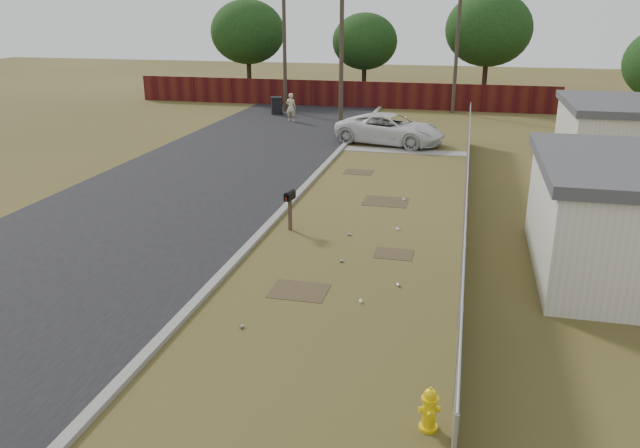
% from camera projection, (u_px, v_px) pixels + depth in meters
% --- Properties ---
extents(ground, '(120.00, 120.00, 0.00)m').
position_uv_depth(ground, '(364.00, 228.00, 19.95)').
color(ground, brown).
rests_on(ground, ground).
extents(street, '(15.10, 60.00, 0.12)m').
position_uv_depth(street, '(248.00, 160.00, 28.80)').
color(street, black).
rests_on(street, ground).
extents(chainlink_fence, '(0.10, 27.06, 2.02)m').
position_uv_depth(chainlink_fence, '(466.00, 202.00, 19.95)').
color(chainlink_fence, '#999CA2').
rests_on(chainlink_fence, ground).
extents(privacy_fence, '(30.00, 0.12, 1.80)m').
position_uv_depth(privacy_fence, '(338.00, 94.00, 43.92)').
color(privacy_fence, '#4A160F').
rests_on(privacy_fence, ground).
extents(utility_poles, '(12.60, 8.24, 9.00)m').
position_uv_depth(utility_poles, '(362.00, 41.00, 38.19)').
color(utility_poles, '#44392D').
rests_on(utility_poles, ground).
extents(horizon_trees, '(33.32, 31.94, 7.78)m').
position_uv_depth(horizon_trees, '(439.00, 41.00, 39.89)').
color(horizon_trees, black).
rests_on(horizon_trees, ground).
extents(fire_hydrant, '(0.40, 0.40, 0.81)m').
position_uv_depth(fire_hydrant, '(429.00, 410.00, 10.33)').
color(fire_hydrant, yellow).
rests_on(fire_hydrant, ground).
extents(mailbox, '(0.27, 0.56, 1.29)m').
position_uv_depth(mailbox, '(290.00, 199.00, 19.45)').
color(mailbox, '#4F3C2D').
rests_on(mailbox, ground).
extents(pickup_truck, '(5.99, 3.87, 1.53)m').
position_uv_depth(pickup_truck, '(390.00, 129.00, 31.95)').
color(pickup_truck, silver).
rests_on(pickup_truck, ground).
extents(pedestrian, '(0.66, 0.46, 1.73)m').
position_uv_depth(pedestrian, '(291.00, 107.00, 38.24)').
color(pedestrian, beige).
rests_on(pedestrian, ground).
extents(trash_bin, '(0.98, 0.96, 1.13)m').
position_uv_depth(trash_bin, '(277.00, 105.00, 40.93)').
color(trash_bin, black).
rests_on(trash_bin, ground).
extents(scattered_litter, '(3.22, 10.55, 0.07)m').
position_uv_depth(scattered_litter, '(362.00, 255.00, 17.64)').
color(scattered_litter, white).
rests_on(scattered_litter, ground).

